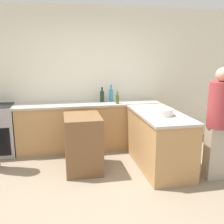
% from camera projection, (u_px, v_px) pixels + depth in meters
% --- Properties ---
extents(ground_plane, '(14.00, 14.00, 0.00)m').
position_uv_depth(ground_plane, '(106.00, 196.00, 3.40)').
color(ground_plane, gray).
extents(wall_back, '(8.00, 0.06, 2.70)m').
position_uv_depth(wall_back, '(86.00, 77.00, 5.20)').
color(wall_back, silver).
rests_on(wall_back, ground_plane).
extents(counter_back, '(2.70, 0.65, 0.89)m').
position_uv_depth(counter_back, '(89.00, 125.00, 5.07)').
color(counter_back, tan).
rests_on(counter_back, ground_plane).
extents(counter_peninsula, '(0.69, 1.55, 0.89)m').
position_uv_depth(counter_peninsula, '(158.00, 139.00, 4.24)').
color(counter_peninsula, tan).
rests_on(counter_peninsula, ground_plane).
extents(island_table, '(0.56, 0.72, 0.88)m').
position_uv_depth(island_table, '(83.00, 143.00, 4.11)').
color(island_table, brown).
rests_on(island_table, ground_plane).
extents(mixing_bowl, '(0.29, 0.29, 0.10)m').
position_uv_depth(mixing_bowl, '(163.00, 112.00, 3.96)').
color(mixing_bowl, white).
rests_on(mixing_bowl, counter_peninsula).
extents(dish_soap_bottle, '(0.08, 0.08, 0.32)m').
position_uv_depth(dish_soap_bottle, '(111.00, 95.00, 5.12)').
color(dish_soap_bottle, '#338CBF').
rests_on(dish_soap_bottle, counter_back).
extents(vinegar_bottle_clear, '(0.09, 0.09, 0.21)m').
position_uv_depth(vinegar_bottle_clear, '(103.00, 97.00, 5.16)').
color(vinegar_bottle_clear, silver).
rests_on(vinegar_bottle_clear, counter_back).
extents(olive_oil_bottle, '(0.06, 0.06, 0.23)m').
position_uv_depth(olive_oil_bottle, '(117.00, 99.00, 4.88)').
color(olive_oil_bottle, '#475B1E').
rests_on(olive_oil_bottle, counter_back).
extents(wine_bottle_dark, '(0.08, 0.08, 0.29)m').
position_uv_depth(wine_bottle_dark, '(102.00, 96.00, 5.04)').
color(wine_bottle_dark, black).
rests_on(wine_bottle_dark, counter_back).
extents(person_at_peninsula, '(0.34, 0.34, 1.63)m').
position_uv_depth(person_at_peninsula, '(219.00, 120.00, 3.72)').
color(person_at_peninsula, '#ADA38E').
rests_on(person_at_peninsula, ground_plane).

